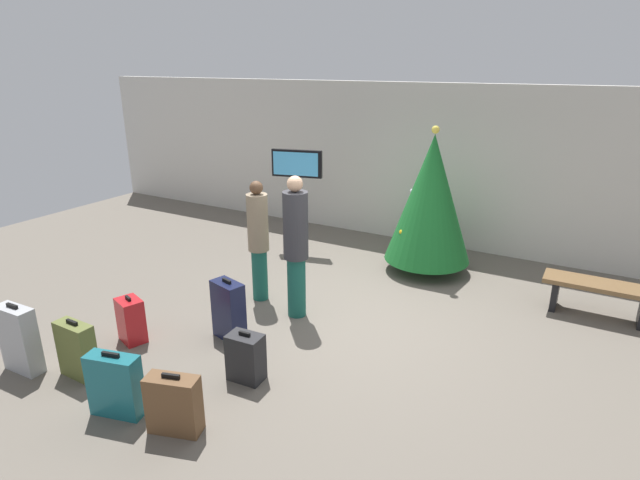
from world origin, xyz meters
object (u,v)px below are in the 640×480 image
suitcase_5 (174,404)px  suitcase_6 (77,350)px  waiting_bench (599,292)px  suitcase_1 (115,385)px  suitcase_0 (131,320)px  traveller_0 (296,244)px  suitcase_4 (246,357)px  traveller_1 (258,238)px  holiday_tree (431,199)px  flight_info_kiosk (297,180)px  suitcase_2 (19,339)px  suitcase_3 (229,310)px

suitcase_5 → suitcase_6: size_ratio=0.90×
waiting_bench → suitcase_1: (-3.92, -4.53, -0.04)m
suitcase_0 → suitcase_6: (0.09, -0.80, 0.04)m
traveller_0 → suitcase_0: traveller_0 is taller
suitcase_1 → suitcase_4: size_ratio=1.19×
traveller_1 → holiday_tree: bearing=51.6°
holiday_tree → suitcase_0: bearing=-121.4°
flight_info_kiosk → suitcase_2: (-0.50, -4.89, -0.87)m
holiday_tree → traveller_0: bearing=-113.3°
flight_info_kiosk → suitcase_3: bearing=-72.5°
suitcase_5 → suitcase_6: suitcase_6 is taller
suitcase_4 → suitcase_5: (-0.07, -0.97, 0.02)m
suitcase_3 → suitcase_5: 1.70m
suitcase_1 → suitcase_6: 0.90m
suitcase_3 → suitcase_4: 0.94m
flight_info_kiosk → suitcase_5: bearing=-70.9°
suitcase_0 → suitcase_1: (0.96, -1.02, 0.04)m
flight_info_kiosk → holiday_tree: bearing=1.0°
holiday_tree → suitcase_2: size_ratio=2.90×
suitcase_4 → suitcase_5: suitcase_5 is taller
flight_info_kiosk → waiting_bench: flight_info_kiosk is taller
suitcase_5 → suitcase_6: 1.54m
suitcase_1 → suitcase_3: size_ratio=0.86×
suitcase_1 → suitcase_4: bearing=55.7°
traveller_0 → suitcase_4: size_ratio=3.36×
suitcase_0 → suitcase_1: size_ratio=0.88×
suitcase_3 → holiday_tree: bearing=66.6°
suitcase_2 → traveller_0: bearing=53.5°
traveller_0 → suitcase_2: size_ratio=2.37×
suitcase_6 → waiting_bench: bearing=42.0°
suitcase_1 → suitcase_6: (-0.87, 0.22, -0.00)m
waiting_bench → traveller_0: traveller_0 is taller
traveller_0 → suitcase_6: 2.78m
suitcase_1 → traveller_1: bearing=96.3°
suitcase_3 → suitcase_6: suitcase_3 is taller
suitcase_0 → suitcase_6: suitcase_6 is taller
suitcase_0 → suitcase_6: size_ratio=0.88×
suitcase_3 → suitcase_0: bearing=-146.6°
traveller_1 → suitcase_2: size_ratio=2.15×
suitcase_6 → suitcase_5: bearing=-4.8°
suitcase_1 → suitcase_0: bearing=133.3°
waiting_bench → traveller_1: size_ratio=0.80×
flight_info_kiosk → suitcase_5: flight_info_kiosk is taller
suitcase_2 → suitcase_0: bearing=62.2°
suitcase_2 → suitcase_3: (1.52, 1.68, -0.01)m
suitcase_4 → traveller_0: bearing=101.7°
waiting_bench → suitcase_0: size_ratio=2.35×
traveller_1 → suitcase_0: bearing=-110.9°
waiting_bench → suitcase_4: bearing=-132.6°
traveller_1 → suitcase_3: bearing=-73.6°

